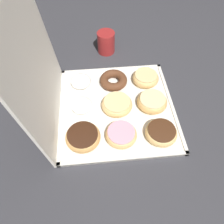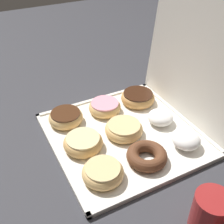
{
  "view_description": "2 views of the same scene",
  "coord_description": "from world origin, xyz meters",
  "px_view_note": "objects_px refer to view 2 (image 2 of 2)",
  "views": [
    {
      "loc": [
        -0.5,
        0.07,
        0.67
      ],
      "look_at": [
        -0.06,
        0.02,
        0.06
      ],
      "focal_mm": 34.41,
      "sensor_mm": 36.0,
      "label": 1
    },
    {
      "loc": [
        0.58,
        -0.34,
        0.59
      ],
      "look_at": [
        -0.05,
        -0.01,
        0.06
      ],
      "focal_mm": 45.53,
      "sensor_mm": 36.0,
      "label": 2
    }
  ],
  "objects_px": {
    "chocolate_cake_ring_donut_5": "(146,156)",
    "glazed_ring_donut_1": "(83,141)",
    "chocolate_frosted_donut_6": "(138,97)",
    "coffee_mug": "(212,214)",
    "glazed_ring_donut_2": "(103,172)",
    "glazed_ring_donut_4": "(124,130)",
    "powdered_filled_donut_7": "(160,117)",
    "donut_box": "(124,135)",
    "chocolate_frosted_donut_0": "(66,117)",
    "powdered_filled_donut_8": "(186,140)",
    "pink_frosted_donut_3": "(105,107)"
  },
  "relations": [
    {
      "from": "chocolate_cake_ring_donut_5",
      "to": "glazed_ring_donut_1",
      "type": "bearing_deg",
      "value": -135.19
    },
    {
      "from": "chocolate_frosted_donut_6",
      "to": "coffee_mug",
      "type": "xyz_separation_m",
      "value": [
        0.49,
        -0.12,
        0.02
      ]
    },
    {
      "from": "chocolate_cake_ring_donut_5",
      "to": "chocolate_frosted_donut_6",
      "type": "bearing_deg",
      "value": 152.7
    },
    {
      "from": "glazed_ring_donut_1",
      "to": "glazed_ring_donut_2",
      "type": "distance_m",
      "value": 0.13
    },
    {
      "from": "glazed_ring_donut_1",
      "to": "chocolate_frosted_donut_6",
      "type": "xyz_separation_m",
      "value": [
        -0.12,
        0.27,
        0.0
      ]
    },
    {
      "from": "chocolate_frosted_donut_6",
      "to": "coffee_mug",
      "type": "relative_size",
      "value": 1.19
    },
    {
      "from": "glazed_ring_donut_4",
      "to": "powdered_filled_donut_7",
      "type": "distance_m",
      "value": 0.13
    },
    {
      "from": "chocolate_cake_ring_donut_5",
      "to": "chocolate_frosted_donut_6",
      "type": "relative_size",
      "value": 0.95
    },
    {
      "from": "donut_box",
      "to": "chocolate_cake_ring_donut_5",
      "type": "bearing_deg",
      "value": -1.29
    },
    {
      "from": "chocolate_frosted_donut_0",
      "to": "coffee_mug",
      "type": "xyz_separation_m",
      "value": [
        0.5,
        0.15,
        0.02
      ]
    },
    {
      "from": "chocolate_frosted_donut_0",
      "to": "powdered_filled_donut_8",
      "type": "distance_m",
      "value": 0.38
    },
    {
      "from": "glazed_ring_donut_1",
      "to": "pink_frosted_donut_3",
      "type": "distance_m",
      "value": 0.19
    },
    {
      "from": "glazed_ring_donut_1",
      "to": "powdered_filled_donut_7",
      "type": "bearing_deg",
      "value": 87.77
    },
    {
      "from": "chocolate_frosted_donut_6",
      "to": "pink_frosted_donut_3",
      "type": "bearing_deg",
      "value": -91.27
    },
    {
      "from": "pink_frosted_donut_3",
      "to": "donut_box",
      "type": "bearing_deg",
      "value": -0.52
    },
    {
      "from": "pink_frosted_donut_3",
      "to": "coffee_mug",
      "type": "height_order",
      "value": "coffee_mug"
    },
    {
      "from": "chocolate_frosted_donut_0",
      "to": "glazed_ring_donut_2",
      "type": "xyz_separation_m",
      "value": [
        0.27,
        0.0,
        -0.0
      ]
    },
    {
      "from": "powdered_filled_donut_7",
      "to": "coffee_mug",
      "type": "relative_size",
      "value": 0.81
    },
    {
      "from": "coffee_mug",
      "to": "powdered_filled_donut_8",
      "type": "bearing_deg",
      "value": 151.78
    },
    {
      "from": "pink_frosted_donut_3",
      "to": "glazed_ring_donut_4",
      "type": "xyz_separation_m",
      "value": [
        0.14,
        -0.0,
        -0.0
      ]
    },
    {
      "from": "pink_frosted_donut_3",
      "to": "coffee_mug",
      "type": "bearing_deg",
      "value": 1.33
    },
    {
      "from": "glazed_ring_donut_2",
      "to": "glazed_ring_donut_4",
      "type": "height_order",
      "value": "glazed_ring_donut_2"
    },
    {
      "from": "donut_box",
      "to": "glazed_ring_donut_1",
      "type": "relative_size",
      "value": 3.78
    },
    {
      "from": "glazed_ring_donut_4",
      "to": "powdered_filled_donut_8",
      "type": "height_order",
      "value": "powdered_filled_donut_8"
    },
    {
      "from": "donut_box",
      "to": "chocolate_cake_ring_donut_5",
      "type": "height_order",
      "value": "chocolate_cake_ring_donut_5"
    },
    {
      "from": "glazed_ring_donut_1",
      "to": "pink_frosted_donut_3",
      "type": "relative_size",
      "value": 1.06
    },
    {
      "from": "pink_frosted_donut_3",
      "to": "chocolate_frosted_donut_0",
      "type": "bearing_deg",
      "value": -92.45
    },
    {
      "from": "chocolate_frosted_donut_0",
      "to": "chocolate_cake_ring_donut_5",
      "type": "xyz_separation_m",
      "value": [
        0.27,
        0.14,
        -0.0
      ]
    },
    {
      "from": "powdered_filled_donut_8",
      "to": "chocolate_frosted_donut_6",
      "type": "bearing_deg",
      "value": -179.04
    },
    {
      "from": "chocolate_frosted_donut_0",
      "to": "pink_frosted_donut_3",
      "type": "xyz_separation_m",
      "value": [
        0.01,
        0.14,
        -0.0
      ]
    },
    {
      "from": "chocolate_frosted_donut_0",
      "to": "glazed_ring_donut_2",
      "type": "distance_m",
      "value": 0.27
    },
    {
      "from": "pink_frosted_donut_3",
      "to": "powdered_filled_donut_7",
      "type": "xyz_separation_m",
      "value": [
        0.14,
        0.13,
        0.0
      ]
    },
    {
      "from": "chocolate_cake_ring_donut_5",
      "to": "powdered_filled_donut_7",
      "type": "bearing_deg",
      "value": 132.28
    },
    {
      "from": "powdered_filled_donut_8",
      "to": "powdered_filled_donut_7",
      "type": "bearing_deg",
      "value": -178.97
    },
    {
      "from": "glazed_ring_donut_1",
      "to": "coffee_mug",
      "type": "bearing_deg",
      "value": 22.16
    },
    {
      "from": "chocolate_cake_ring_donut_5",
      "to": "glazed_ring_donut_2",
      "type": "bearing_deg",
      "value": -90.28
    },
    {
      "from": "pink_frosted_donut_3",
      "to": "powdered_filled_donut_8",
      "type": "relative_size",
      "value": 1.32
    },
    {
      "from": "glazed_ring_donut_2",
      "to": "powdered_filled_donut_8",
      "type": "relative_size",
      "value": 1.33
    },
    {
      "from": "glazed_ring_donut_2",
      "to": "chocolate_frosted_donut_6",
      "type": "height_order",
      "value": "same"
    },
    {
      "from": "pink_frosted_donut_3",
      "to": "chocolate_cake_ring_donut_5",
      "type": "bearing_deg",
      "value": -0.9
    },
    {
      "from": "chocolate_frosted_donut_0",
      "to": "powdered_filled_donut_8",
      "type": "relative_size",
      "value": 1.34
    },
    {
      "from": "chocolate_frosted_donut_0",
      "to": "glazed_ring_donut_1",
      "type": "height_order",
      "value": "same"
    },
    {
      "from": "donut_box",
      "to": "glazed_ring_donut_4",
      "type": "bearing_deg",
      "value": -8.97
    },
    {
      "from": "glazed_ring_donut_2",
      "to": "donut_box",
      "type": "bearing_deg",
      "value": 133.61
    },
    {
      "from": "glazed_ring_donut_4",
      "to": "chocolate_frosted_donut_6",
      "type": "relative_size",
      "value": 0.98
    },
    {
      "from": "coffee_mug",
      "to": "chocolate_cake_ring_donut_5",
      "type": "bearing_deg",
      "value": -176.15
    },
    {
      "from": "chocolate_frosted_donut_0",
      "to": "chocolate_frosted_donut_6",
      "type": "xyz_separation_m",
      "value": [
        0.01,
        0.27,
        0.0
      ]
    },
    {
      "from": "glazed_ring_donut_1",
      "to": "glazed_ring_donut_4",
      "type": "xyz_separation_m",
      "value": [
        0.01,
        0.13,
        -0.0
      ]
    },
    {
      "from": "chocolate_frosted_donut_0",
      "to": "glazed_ring_donut_4",
      "type": "bearing_deg",
      "value": 43.89
    },
    {
      "from": "glazed_ring_donut_2",
      "to": "chocolate_cake_ring_donut_5",
      "type": "height_order",
      "value": "glazed_ring_donut_2"
    }
  ]
}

